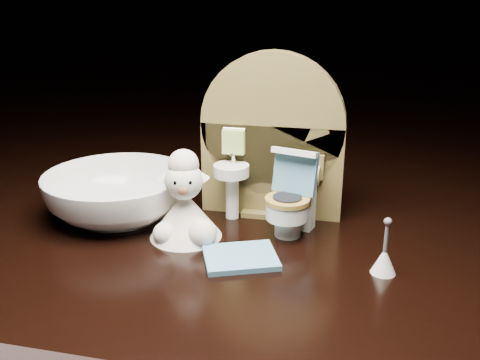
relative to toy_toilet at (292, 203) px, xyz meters
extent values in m
cube|color=black|center=(-0.02, -0.03, -0.08)|extent=(2.50, 2.50, 0.10)
cube|color=brown|center=(-0.02, 0.04, 0.02)|extent=(0.13, 0.02, 0.09)
cylinder|color=brown|center=(-0.02, 0.04, 0.06)|extent=(0.13, 0.02, 0.13)
cube|color=brown|center=(-0.02, 0.04, -0.02)|extent=(0.05, 0.04, 0.01)
cylinder|color=white|center=(-0.06, 0.02, -0.01)|extent=(0.01, 0.01, 0.04)
cylinder|color=white|center=(-0.06, 0.02, 0.02)|extent=(0.03, 0.03, 0.01)
cylinder|color=silver|center=(-0.06, 0.03, 0.03)|extent=(0.00, 0.00, 0.01)
cube|color=#B9D366|center=(-0.06, 0.03, 0.04)|extent=(0.02, 0.01, 0.02)
cube|color=brown|center=(0.01, 0.03, 0.02)|extent=(0.02, 0.01, 0.02)
cylinder|color=beige|center=(0.01, 0.02, 0.02)|extent=(0.02, 0.02, 0.02)
cylinder|color=white|center=(0.00, -0.01, -0.02)|extent=(0.02, 0.02, 0.02)
cylinder|color=white|center=(0.00, -0.01, 0.00)|extent=(0.04, 0.04, 0.02)
cylinder|color=olive|center=(0.00, -0.01, 0.01)|extent=(0.04, 0.04, 0.00)
cube|color=white|center=(0.00, 0.01, 0.00)|extent=(0.03, 0.02, 0.05)
cube|color=#548EAB|center=(0.00, 0.01, 0.03)|extent=(0.04, 0.02, 0.04)
cube|color=white|center=(0.00, 0.00, 0.04)|extent=(0.04, 0.02, 0.01)
cylinder|color=#82A52D|center=(0.01, 0.01, 0.02)|extent=(0.01, 0.01, 0.01)
cube|color=#548EAB|center=(-0.03, -0.06, -0.03)|extent=(0.07, 0.06, 0.00)
cone|color=white|center=(0.08, -0.06, -0.02)|extent=(0.02, 0.02, 0.02)
cylinder|color=#59595B|center=(0.08, -0.06, 0.00)|extent=(0.00, 0.00, 0.02)
sphere|color=#59595B|center=(0.08, -0.06, 0.01)|extent=(0.01, 0.01, 0.01)
cone|color=#F2E1D0|center=(-0.09, -0.03, -0.01)|extent=(0.06, 0.06, 0.04)
sphere|color=#F2E1D0|center=(-0.07, -0.04, -0.02)|extent=(0.02, 0.02, 0.02)
sphere|color=#F2E1D0|center=(-0.10, -0.04, -0.02)|extent=(0.02, 0.02, 0.02)
sphere|color=white|center=(-0.09, -0.03, 0.02)|extent=(0.03, 0.03, 0.03)
sphere|color=#B37248|center=(-0.08, -0.04, 0.02)|extent=(0.01, 0.01, 0.01)
sphere|color=#F2E1D0|center=(-0.09, -0.03, 0.04)|extent=(0.03, 0.03, 0.03)
cone|color=white|center=(-0.10, -0.03, 0.03)|extent=(0.02, 0.01, 0.01)
cone|color=white|center=(-0.07, -0.02, 0.03)|extent=(0.02, 0.01, 0.01)
sphere|color=black|center=(-0.09, -0.04, 0.03)|extent=(0.00, 0.00, 0.00)
sphere|color=black|center=(-0.08, -0.04, 0.03)|extent=(0.00, 0.00, 0.00)
imported|color=white|center=(-0.16, 0.00, -0.01)|extent=(0.16, 0.16, 0.04)
camera|label=1|loc=(0.05, -0.42, 0.17)|focal=40.00mm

